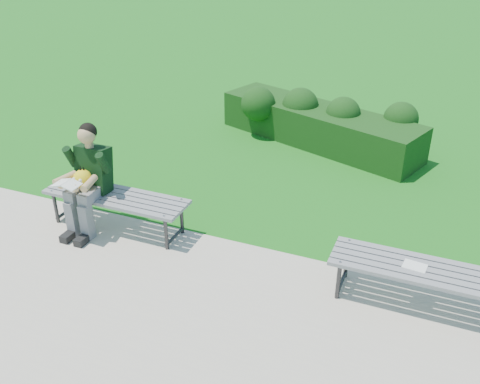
# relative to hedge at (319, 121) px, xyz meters

# --- Properties ---
(ground) EXTENTS (80.00, 80.00, 0.00)m
(ground) POSITION_rel_hedge_xyz_m (-0.01, -3.35, -0.38)
(ground) COLOR #356921
(ground) RESTS_ON ground
(walkway) EXTENTS (30.00, 3.50, 0.02)m
(walkway) POSITION_rel_hedge_xyz_m (-0.01, -5.10, -0.37)
(walkway) COLOR beige
(walkway) RESTS_ON ground
(hedge) EXTENTS (3.60, 2.01, 0.87)m
(hedge) POSITION_rel_hedge_xyz_m (0.00, 0.00, 0.00)
(hedge) COLOR #15431A
(hedge) RESTS_ON ground
(bench_left) EXTENTS (1.80, 0.50, 0.46)m
(bench_left) POSITION_rel_hedge_xyz_m (-1.55, -3.60, 0.04)
(bench_left) COLOR gray
(bench_left) RESTS_ON walkway
(bench_right) EXTENTS (1.80, 0.50, 0.46)m
(bench_right) POSITION_rel_hedge_xyz_m (2.04, -3.72, 0.04)
(bench_right) COLOR gray
(bench_right) RESTS_ON walkway
(seated_boy) EXTENTS (0.56, 0.76, 1.31)m
(seated_boy) POSITION_rel_hedge_xyz_m (-1.85, -3.69, 0.34)
(seated_boy) COLOR slate
(seated_boy) RESTS_ON walkway
(paper_sheet) EXTENTS (0.24, 0.18, 0.01)m
(paper_sheet) POSITION_rel_hedge_xyz_m (1.94, -3.72, 0.09)
(paper_sheet) COLOR white
(paper_sheet) RESTS_ON bench_right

